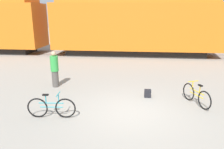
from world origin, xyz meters
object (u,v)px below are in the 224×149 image
freight_train (135,19)px  bicycle_teal (51,107)px  bicycle_yellow (196,95)px  person_in_green (55,69)px  backpack (148,93)px

freight_train → bicycle_teal: freight_train is taller
bicycle_yellow → person_in_green: size_ratio=0.89×
bicycle_teal → backpack: bicycle_teal is taller
bicycle_teal → backpack: size_ratio=4.93×
backpack → bicycle_yellow: bearing=-16.4°
bicycle_teal → person_in_green: (-1.01, 3.17, 0.49)m
freight_train → bicycle_yellow: size_ratio=27.63×
freight_train → backpack: 9.94m
bicycle_yellow → backpack: size_ratio=4.55×
backpack → person_in_green: bearing=168.0°
person_in_green → backpack: size_ratio=5.12×
bicycle_yellow → backpack: bicycle_yellow is taller
person_in_green → backpack: (4.40, -0.94, -0.70)m
person_in_green → backpack: bearing=38.8°
freight_train → bicycle_yellow: bearing=-76.0°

